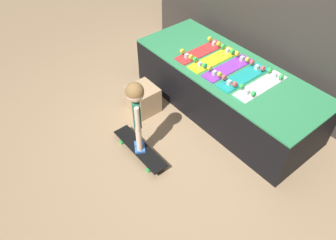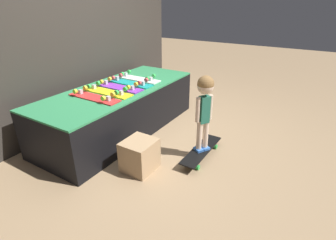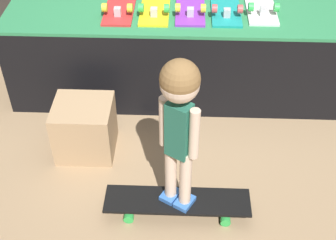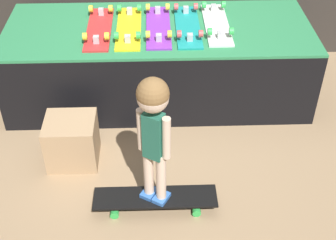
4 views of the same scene
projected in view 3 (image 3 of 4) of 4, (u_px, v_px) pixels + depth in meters
ground_plane at (187, 124)px, 2.97m from camera, size 16.00×16.00×0.00m
display_rack at (189, 41)px, 3.17m from camera, size 2.28×0.89×0.59m
skateboard_on_floor at (177, 202)px, 2.40m from camera, size 0.75×0.18×0.09m
child at (179, 111)px, 2.00m from camera, size 0.19×0.17×0.85m
storage_box at (85, 128)px, 2.70m from camera, size 0.33×0.30×0.33m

